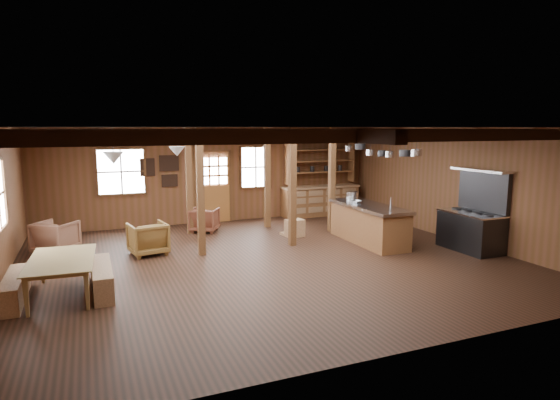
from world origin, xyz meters
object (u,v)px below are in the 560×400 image
kitchen_island (368,223)px  armchair_a (148,239)px  commercial_range (473,224)px  dining_table (65,277)px  armchair_c (56,237)px  armchair_b (204,220)px

kitchen_island → armchair_a: 5.22m
kitchen_island → commercial_range: (1.81, -1.52, 0.13)m
dining_table → armchair_c: armchair_c is taller
dining_table → armchair_a: (1.60, 2.12, 0.04)m
kitchen_island → armchair_c: size_ratio=3.14×
kitchen_island → armchair_b: bearing=142.3°
kitchen_island → commercial_range: size_ratio=1.34×
armchair_a → kitchen_island: bearing=160.8°
dining_table → armchair_b: (3.30, 3.91, 0.00)m
dining_table → kitchen_island: bearing=-76.8°
kitchen_island → armchair_b: 4.38m
commercial_range → armchair_b: bearing=141.1°
armchair_b → armchair_c: 3.70m
armchair_b → dining_table: bearing=79.8°
commercial_range → dining_table: bearing=177.8°
kitchen_island → commercial_range: 2.37m
kitchen_island → commercial_range: commercial_range is taller
commercial_range → dining_table: 8.56m
commercial_range → armchair_c: 9.48m
kitchen_island → armchair_c: bearing=165.8°
armchair_c → armchair_b: bearing=-131.5°
kitchen_island → armchair_a: (-5.14, 0.92, -0.12)m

